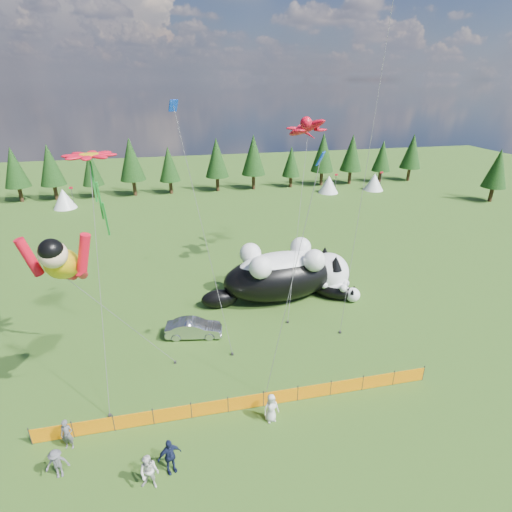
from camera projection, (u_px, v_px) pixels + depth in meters
The scene contains 17 objects.
ground at pixel (237, 374), 24.98m from camera, with size 160.00×160.00×0.00m, color black.
safety_fence at pixel (246, 402), 22.10m from camera, with size 22.06×0.06×1.10m.
tree_line at pixel (188, 168), 63.56m from camera, with size 90.00×4.00×8.00m, color black, non-canonical shape.
festival_tents at pixel (262, 188), 62.30m from camera, with size 50.00×3.20×2.80m, color white, non-canonical shape.
cat_large at pixel (286, 273), 33.01m from camera, with size 12.82×5.25×4.63m.
cat_small at pixel (336, 290), 33.34m from camera, with size 3.97×3.22×1.63m.
car at pixel (194, 328), 28.39m from camera, with size 1.38×3.97×1.31m, color #B0AFB4.
spectator_a at pixel (67, 435), 19.64m from camera, with size 0.63×0.41×1.72m, color #55555A.
spectator_b at pixel (149, 472), 17.67m from camera, with size 0.91×0.53×1.86m, color silver.
spectator_c at pixel (170, 456), 18.39m from camera, with size 1.13×0.58×1.93m, color #161D3E.
spectator_d at pixel (57, 464), 18.22m from camera, with size 1.03×0.53×1.59m, color #55555A.
spectator_e at pixel (271, 408), 21.25m from camera, with size 0.83×0.54×1.70m, color silver.
superhero_kite at pixel (63, 264), 18.78m from camera, with size 7.01×5.55×11.83m.
gecko_kite at pixel (306, 128), 34.06m from camera, with size 6.83×12.96×16.48m.
flower_kite at pixel (90, 159), 20.37m from camera, with size 3.57×6.14×13.87m.
diamond_kite_a at pixel (177, 120), 24.24m from camera, with size 3.07×5.02×16.47m.
diamond_kite_c at pixel (317, 173), 19.88m from camera, with size 3.40×1.87×14.06m.
Camera 1 is at (-3.07, -19.65, 16.86)m, focal length 28.00 mm.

